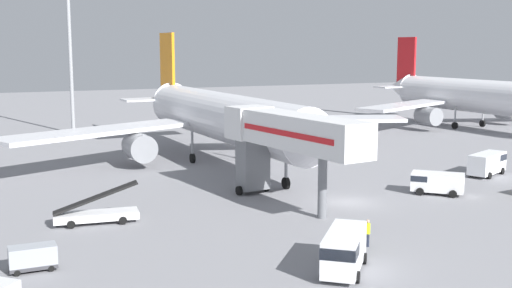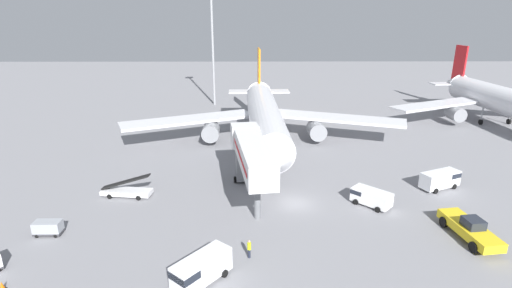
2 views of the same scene
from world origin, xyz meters
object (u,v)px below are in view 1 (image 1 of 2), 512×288
(airplane_at_gate, at_px, (219,117))
(service_van_far_right, at_px, (344,250))
(jet_bridge, at_px, (285,135))
(ground_crew_worker_foreground, at_px, (368,232))
(airplane_background, at_px, (473,96))
(service_van_mid_right, at_px, (436,182))
(baggage_cart_mid_center, at_px, (33,257))
(belt_loader_truck, at_px, (96,213))
(service_van_outer_right, at_px, (488,163))

(airplane_at_gate, bearing_deg, service_van_far_right, -99.70)
(jet_bridge, bearing_deg, ground_crew_worker_foreground, -90.45)
(ground_crew_worker_foreground, distance_m, airplane_background, 67.22)
(service_van_far_right, bearing_deg, service_van_mid_right, 37.48)
(baggage_cart_mid_center, height_order, airplane_background, airplane_background)
(belt_loader_truck, distance_m, baggage_cart_mid_center, 10.19)
(service_van_outer_right, relative_size, baggage_cart_mid_center, 2.09)
(airplane_at_gate, height_order, belt_loader_truck, airplane_at_gate)
(service_van_far_right, bearing_deg, ground_crew_worker_foreground, 41.61)
(service_van_far_right, relative_size, airplane_background, 0.12)
(service_van_mid_right, height_order, ground_crew_worker_foreground, service_van_mid_right)
(jet_bridge, distance_m, service_van_far_right, 16.92)
(jet_bridge, relative_size, belt_loader_truck, 2.63)
(jet_bridge, height_order, belt_loader_truck, jet_bridge)
(belt_loader_truck, relative_size, baggage_cart_mid_center, 2.34)
(service_van_mid_right, bearing_deg, service_van_far_right, -142.52)
(airplane_at_gate, distance_m, service_van_mid_right, 25.92)
(service_van_mid_right, distance_m, service_van_outer_right, 11.36)
(jet_bridge, relative_size, service_van_far_right, 3.09)
(baggage_cart_mid_center, xyz_separation_m, ground_crew_worker_foreground, (20.33, -4.07, 0.13))
(airplane_at_gate, bearing_deg, baggage_cart_mid_center, -127.98)
(airplane_at_gate, relative_size, airplane_background, 1.07)
(belt_loader_truck, bearing_deg, jet_bridge, -2.02)
(airplane_at_gate, bearing_deg, jet_bridge, -95.99)
(service_van_mid_right, xyz_separation_m, service_van_outer_right, (10.36, 4.64, 0.20))
(belt_loader_truck, xyz_separation_m, service_van_outer_right, (39.52, 2.09, 0.54))
(service_van_mid_right, bearing_deg, airplane_at_gate, 117.36)
(airplane_at_gate, xyz_separation_m, ground_crew_worker_foreground, (-2.27, -33.02, -4.16))
(service_van_mid_right, bearing_deg, belt_loader_truck, 175.01)
(service_van_far_right, relative_size, ground_crew_worker_foreground, 2.93)
(service_van_outer_right, relative_size, airplane_background, 0.12)
(ground_crew_worker_foreground, bearing_deg, service_van_mid_right, 36.22)
(baggage_cart_mid_center, bearing_deg, service_van_mid_right, 10.24)
(airplane_background, bearing_deg, service_van_mid_right, -135.83)
(belt_loader_truck, xyz_separation_m, baggage_cart_mid_center, (-5.20, -8.75, 0.07))
(airplane_at_gate, xyz_separation_m, service_van_mid_right, (11.77, -22.74, -4.03))
(service_van_far_right, height_order, service_van_outer_right, service_van_far_right)
(jet_bridge, relative_size, ground_crew_worker_foreground, 9.07)
(jet_bridge, xyz_separation_m, airplane_background, (49.67, 32.71, -0.66))
(service_van_far_right, xyz_separation_m, airplane_background, (53.75, 48.53, 3.74))
(jet_bridge, distance_m, belt_loader_truck, 16.03)
(jet_bridge, xyz_separation_m, belt_loader_truck, (-15.22, 0.54, -5.02))
(airplane_background, bearing_deg, ground_crew_worker_foreground, -137.88)
(jet_bridge, relative_size, baggage_cart_mid_center, 6.16)
(airplane_at_gate, bearing_deg, belt_loader_truck, -130.74)
(belt_loader_truck, relative_size, service_van_far_right, 1.18)
(service_van_outer_right, distance_m, ground_crew_worker_foreground, 28.60)
(airplane_at_gate, distance_m, service_van_far_right, 37.27)
(service_van_mid_right, distance_m, ground_crew_worker_foreground, 17.40)
(baggage_cart_mid_center, relative_size, airplane_background, 0.06)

